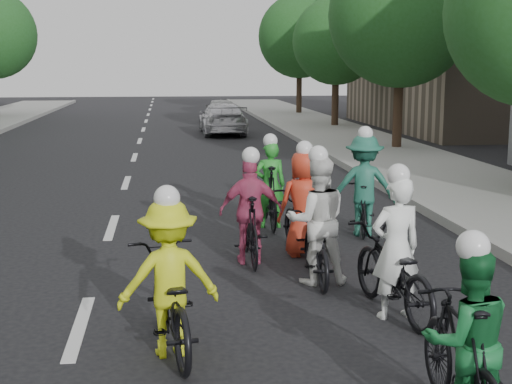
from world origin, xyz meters
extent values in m
plane|color=black|center=(0.00, 0.00, 0.00)|extent=(120.00, 120.00, 0.00)
cube|color=gray|center=(8.00, 10.00, 0.07)|extent=(4.00, 80.00, 0.15)
cube|color=#999993|center=(6.05, 10.00, 0.09)|extent=(0.18, 80.00, 0.18)
cube|color=gray|center=(16.00, 24.00, 4.00)|extent=(10.00, 14.00, 8.00)
cylinder|color=black|center=(8.80, 15.60, 1.24)|extent=(0.32, 0.32, 2.48)
sphere|color=#20531B|center=(8.80, 15.60, 4.53)|extent=(4.80, 4.80, 4.80)
cylinder|color=black|center=(8.80, 24.60, 1.14)|extent=(0.32, 0.32, 2.27)
sphere|color=#20531B|center=(8.80, 24.60, 3.97)|extent=(4.00, 4.00, 4.00)
cylinder|color=black|center=(8.80, 33.60, 1.24)|extent=(0.32, 0.32, 2.48)
sphere|color=#20531B|center=(8.80, 33.60, 4.53)|extent=(4.80, 4.80, 4.80)
imported|color=black|center=(3.59, -0.03, 0.51)|extent=(0.96, 2.03, 1.02)
imported|color=white|center=(3.59, -0.13, 0.83)|extent=(0.65, 0.48, 1.65)
sphere|color=white|center=(3.59, -0.13, 1.67)|extent=(0.26, 0.26, 0.26)
imported|color=black|center=(3.32, -2.62, 0.54)|extent=(0.60, 1.84, 1.09)
imported|color=#176831|center=(3.32, -2.72, 0.75)|extent=(0.76, 0.60, 1.50)
sphere|color=white|center=(3.32, -2.72, 1.52)|extent=(0.26, 0.26, 0.26)
imported|color=black|center=(1.00, -0.77, 0.52)|extent=(0.99, 2.05, 1.03)
imported|color=#D6E319|center=(1.00, -0.87, 0.79)|extent=(1.10, 0.74, 1.59)
sphere|color=white|center=(1.00, -0.87, 1.61)|extent=(0.26, 0.26, 0.26)
imported|color=black|center=(2.21, 2.45, 0.52)|extent=(0.50, 1.73, 1.04)
imported|color=#C64671|center=(2.21, 2.35, 0.79)|extent=(0.93, 0.39, 1.58)
sphere|color=white|center=(2.21, 2.35, 1.60)|extent=(0.26, 0.26, 0.26)
imported|color=black|center=(3.07, 2.80, 0.47)|extent=(0.87, 1.87, 0.95)
imported|color=red|center=(3.07, 2.70, 0.81)|extent=(0.86, 0.62, 1.62)
sphere|color=white|center=(3.07, 2.70, 1.64)|extent=(0.26, 0.26, 0.26)
imported|color=black|center=(2.84, 4.77, 0.57)|extent=(0.58, 1.92, 1.14)
imported|color=green|center=(2.84, 4.67, 0.77)|extent=(0.57, 0.38, 1.55)
sphere|color=white|center=(2.84, 4.67, 1.57)|extent=(0.26, 0.26, 0.26)
imported|color=black|center=(2.97, 1.39, 0.45)|extent=(0.66, 1.73, 0.90)
imported|color=white|center=(2.97, 1.29, 0.85)|extent=(0.85, 0.68, 1.71)
sphere|color=white|center=(2.97, 1.29, 1.73)|extent=(0.26, 0.26, 0.26)
imported|color=black|center=(4.34, 3.98, 0.45)|extent=(0.70, 1.55, 0.90)
imported|color=#216450|center=(4.34, 3.88, 0.86)|extent=(1.22, 0.84, 1.73)
sphere|color=white|center=(4.34, 3.88, 1.75)|extent=(0.26, 0.26, 0.26)
imported|color=silver|center=(3.41, 22.38, 0.66)|extent=(1.87, 4.54, 1.31)
imported|color=silver|center=(3.81, 28.65, 0.62)|extent=(1.55, 3.68, 1.24)
camera|label=1|loc=(1.00, -7.75, 2.88)|focal=50.00mm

